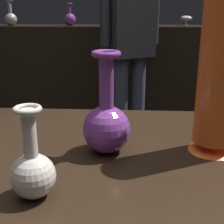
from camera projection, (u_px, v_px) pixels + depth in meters
back_display_shelf at (127, 80)px, 2.97m from camera, size 2.60×0.40×0.99m
vase_centerpiece at (107, 123)px, 0.75m from camera, size 0.12×0.12×0.25m
vase_tall_behind at (33, 170)px, 0.57m from camera, size 0.08×0.08×0.18m
vase_left_accent at (219, 80)px, 0.73m from camera, size 0.12×0.12×0.37m
shelf_vase_right at (186, 18)px, 2.80m from camera, size 0.10×0.10×0.09m
shelf_vase_left at (70, 18)px, 2.80m from camera, size 0.11×0.11×0.19m
shelf_vase_far_left at (11, 18)px, 2.78m from camera, size 0.11×0.11×0.22m
shelf_vase_center at (128, 8)px, 2.79m from camera, size 0.10×0.10×0.32m
visitor_center_back at (130, 34)px, 2.21m from camera, size 0.41×0.32×1.63m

